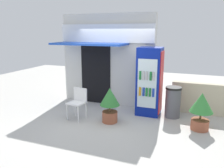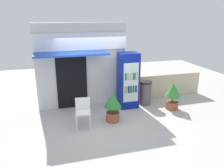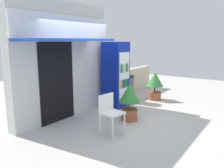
% 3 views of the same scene
% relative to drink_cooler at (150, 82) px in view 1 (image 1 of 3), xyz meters
% --- Properties ---
extents(ground, '(16.00, 16.00, 0.00)m').
position_rel_drink_cooler_xyz_m(ground, '(-1.19, -0.79, -0.99)').
color(ground, beige).
extents(storefront_building, '(3.17, 1.23, 2.98)m').
position_rel_drink_cooler_xyz_m(storefront_building, '(-1.58, 0.58, 0.55)').
color(storefront_building, silver).
rests_on(storefront_building, ground).
extents(drink_cooler, '(0.69, 0.66, 1.99)m').
position_rel_drink_cooler_xyz_m(drink_cooler, '(0.00, 0.00, 0.00)').
color(drink_cooler, navy).
rests_on(drink_cooler, ground).
extents(plastic_chair, '(0.49, 0.48, 0.87)m').
position_rel_drink_cooler_xyz_m(plastic_chair, '(-1.79, -1.05, -0.47)').
color(plastic_chair, white).
rests_on(plastic_chair, ground).
extents(potted_plant_near_shop, '(0.54, 0.54, 0.96)m').
position_rel_drink_cooler_xyz_m(potted_plant_near_shop, '(-0.85, -0.99, -0.43)').
color(potted_plant_near_shop, '#995138').
rests_on(potted_plant_near_shop, ground).
extents(potted_plant_curbside, '(0.57, 0.57, 0.96)m').
position_rel_drink_cooler_xyz_m(potted_plant_curbside, '(1.45, -0.63, -0.42)').
color(potted_plant_curbside, '#995138').
rests_on(potted_plant_curbside, ground).
extents(trash_bin, '(0.45, 0.45, 0.89)m').
position_rel_drink_cooler_xyz_m(trash_bin, '(0.69, 0.01, -0.54)').
color(trash_bin, '#595960').
rests_on(trash_bin, ground).
extents(stone_boundary_wall, '(2.77, 0.24, 0.93)m').
position_rel_drink_cooler_xyz_m(stone_boundary_wall, '(1.98, 0.63, -0.53)').
color(stone_boundary_wall, beige).
rests_on(stone_boundary_wall, ground).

